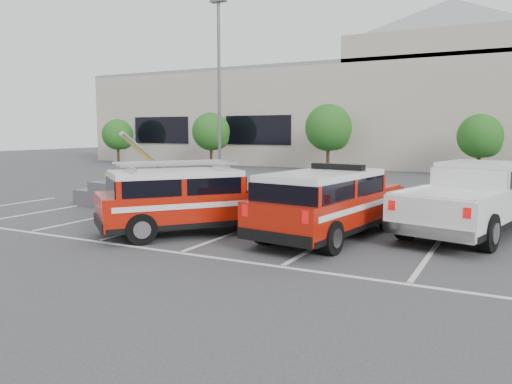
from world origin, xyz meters
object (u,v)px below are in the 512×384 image
tree_mid_left (330,129)px  light_pole_left (219,91)px  white_pickup (474,205)px  ladder_suv (190,205)px  fire_chief_suv (329,208)px  tree_far_left (119,136)px  utility_rig (134,190)px  tree_left (212,133)px  convention_building (427,109)px  tree_mid_right (481,138)px

tree_mid_left → light_pole_left: (-3.09, -10.05, 2.14)m
white_pickup → ladder_suv: size_ratio=1.30×
fire_chief_suv → white_pickup: (3.47, 2.56, -0.02)m
tree_far_left → utility_rig: (18.53, -19.20, -1.92)m
tree_left → fire_chief_suv: tree_left is taller
convention_building → utility_rig: (-6.56, -29.02, -4.14)m
tree_far_left → tree_left: tree_left is taller
white_pickup → tree_far_left: bearing=162.0°
white_pickup → convention_building: bearing=115.0°
tree_far_left → ladder_suv: (23.76, -22.80, -1.68)m
light_pole_left → tree_mid_left: bearing=72.9°
convention_building → fire_chief_suv: (2.43, -31.34, -3.90)m
white_pickup → fire_chief_suv: bearing=-130.1°
tree_far_left → white_pickup: bearing=-31.5°
light_pole_left → utility_rig: size_ratio=2.89×
convention_building → tree_mid_left: size_ratio=12.38×
fire_chief_suv → ladder_suv: 3.97m
tree_left → light_pole_left: bearing=-55.5°
tree_left → ladder_suv: 26.70m
tree_mid_left → fire_chief_suv: 22.91m
light_pole_left → fire_chief_suv: size_ratio=1.72×
white_pickup → ladder_suv: ladder_suv is taller
tree_left → tree_mid_right: (20.00, -0.00, -0.27)m
convention_building → tree_left: bearing=-146.9°
fire_chief_suv → ladder_suv: (-3.76, -1.27, 0.00)m
tree_mid_right → ladder_suv: bearing=-105.3°
light_pole_left → ladder_suv: 15.12m
convention_building → tree_far_left: (-25.09, -9.82, -2.22)m
utility_rig → tree_left: bearing=119.4°
convention_building → tree_mid_left: bearing=-117.4°
tree_far_left → tree_mid_left: bearing=0.0°
fire_chief_suv → utility_rig: utility_rig is taller
tree_mid_left → ladder_suv: size_ratio=0.91×
utility_rig → tree_mid_left: bearing=91.1°
convention_building → tree_left: convention_building is taller
ladder_suv → tree_mid_left: bearing=138.7°
tree_left → utility_rig: 21.13m
tree_mid_left → utility_rig: tree_mid_left is taller
convention_building → white_pickup: (5.91, -28.78, -3.91)m
convention_building → tree_far_left: size_ratio=15.04×
convention_building → white_pickup: convention_building is taller
tree_mid_right → fire_chief_suv: (-2.48, -21.52, -1.68)m
fire_chief_suv → ladder_suv: bearing=-153.2°
ladder_suv → tree_far_left: bearing=175.5°
tree_far_left → white_pickup: (31.00, -18.96, -1.70)m
tree_far_left → light_pole_left: bearing=-30.7°
tree_left → light_pole_left: 12.43m
convention_building → ladder_suv: bearing=-92.3°
tree_left → white_pickup: size_ratio=0.64×
light_pole_left → utility_rig: 10.38m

